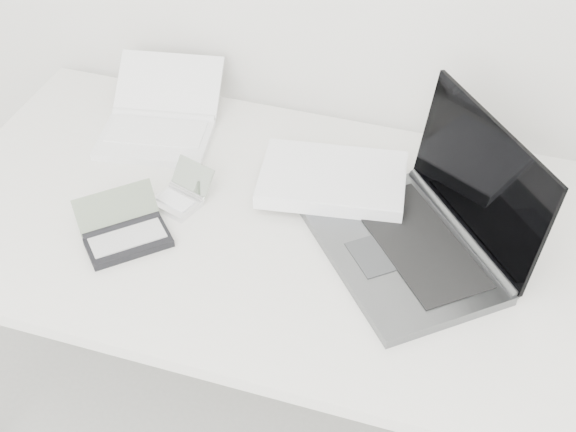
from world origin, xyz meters
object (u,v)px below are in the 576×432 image
(desk, at_px, (307,244))
(laptop_large, at_px, (390,211))
(netbook_open_white, at_px, (159,123))
(palmtop_charcoal, at_px, (125,233))

(desk, relative_size, laptop_large, 2.61)
(netbook_open_white, bearing_deg, laptop_large, -25.51)
(laptop_large, bearing_deg, netbook_open_white, -145.76)
(laptop_large, relative_size, palmtop_charcoal, 2.84)
(netbook_open_white, height_order, palmtop_charcoal, netbook_open_white)
(desk, xyz_separation_m, netbook_open_white, (-0.43, 0.22, 0.07))
(desk, height_order, netbook_open_white, netbook_open_white)
(desk, distance_m, palmtop_charcoal, 0.38)
(netbook_open_white, distance_m, palmtop_charcoal, 0.37)
(laptop_large, bearing_deg, desk, -111.08)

